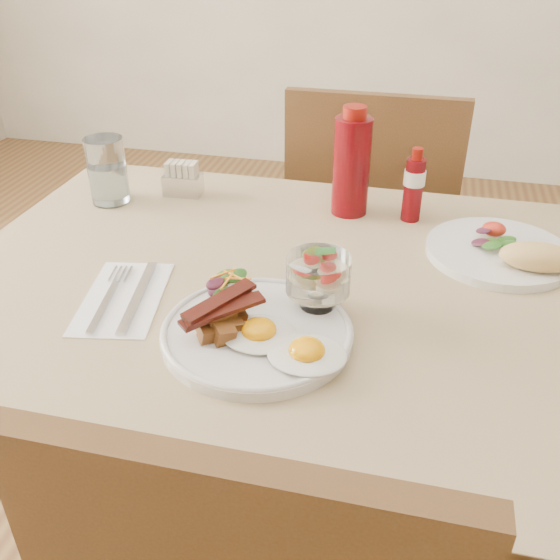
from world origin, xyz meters
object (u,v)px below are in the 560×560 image
(sugar_caddy, at_px, (183,181))
(water_glass, at_px, (108,174))
(chair_far, at_px, (370,233))
(table, at_px, (332,332))
(main_plate, at_px, (257,333))
(hot_sauce_bottle, at_px, (414,186))
(ketchup_bottle, at_px, (352,165))
(second_plate, at_px, (507,252))
(fruit_cup, at_px, (318,275))

(sugar_caddy, distance_m, water_glass, 0.16)
(chair_far, xyz_separation_m, sugar_caddy, (-0.38, -0.36, 0.26))
(table, xyz_separation_m, main_plate, (-0.09, -0.16, 0.10))
(hot_sauce_bottle, height_order, water_glass, hot_sauce_bottle)
(main_plate, distance_m, water_glass, 0.59)
(sugar_caddy, bearing_deg, water_glass, -156.38)
(ketchup_bottle, bearing_deg, hot_sauce_bottle, -2.64)
(second_plate, relative_size, water_glass, 1.87)
(ketchup_bottle, height_order, water_glass, ketchup_bottle)
(chair_far, bearing_deg, sugar_caddy, -136.68)
(main_plate, height_order, hot_sauce_bottle, hot_sauce_bottle)
(second_plate, bearing_deg, chair_far, 119.42)
(chair_far, bearing_deg, fruit_cup, -91.09)
(hot_sauce_bottle, distance_m, water_glass, 0.63)
(table, xyz_separation_m, chair_far, (0.00, 0.66, -0.14))
(ketchup_bottle, xyz_separation_m, hot_sauce_bottle, (0.12, -0.01, -0.03))
(fruit_cup, bearing_deg, hot_sauce_bottle, 72.34)
(main_plate, relative_size, hot_sauce_bottle, 1.90)
(fruit_cup, relative_size, sugar_caddy, 1.19)
(chair_far, bearing_deg, table, -90.00)
(main_plate, bearing_deg, water_glass, 137.32)
(second_plate, height_order, water_glass, water_glass)
(ketchup_bottle, bearing_deg, chair_far, 86.92)
(main_plate, xyz_separation_m, second_plate, (0.37, 0.32, 0.01))
(chair_far, relative_size, sugar_caddy, 11.25)
(main_plate, relative_size, fruit_cup, 2.84)
(main_plate, relative_size, water_glass, 2.05)
(chair_far, bearing_deg, hot_sauce_bottle, -74.11)
(fruit_cup, relative_size, second_plate, 0.39)
(fruit_cup, relative_size, hot_sauce_bottle, 0.67)
(table, relative_size, chair_far, 1.43)
(hot_sauce_bottle, bearing_deg, second_plate, -36.41)
(fruit_cup, height_order, sugar_caddy, fruit_cup)
(main_plate, height_order, water_glass, water_glass)
(fruit_cup, xyz_separation_m, ketchup_bottle, (-0.01, 0.38, 0.03))
(fruit_cup, bearing_deg, water_glass, 147.94)
(second_plate, bearing_deg, water_glass, 174.88)
(fruit_cup, distance_m, ketchup_bottle, 0.38)
(main_plate, distance_m, ketchup_bottle, 0.48)
(chair_far, relative_size, second_plate, 3.63)
(second_plate, height_order, hot_sauce_bottle, hot_sauce_bottle)
(table, relative_size, second_plate, 5.19)
(water_glass, bearing_deg, table, -24.57)
(table, relative_size, main_plate, 4.75)
(second_plate, xyz_separation_m, water_glass, (-0.80, 0.07, 0.04))
(table, relative_size, hot_sauce_bottle, 9.01)
(second_plate, bearing_deg, hot_sauce_bottle, 143.59)
(chair_far, xyz_separation_m, ketchup_bottle, (-0.02, -0.36, 0.33))
(chair_far, relative_size, ketchup_bottle, 4.28)
(chair_far, height_order, second_plate, chair_far)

